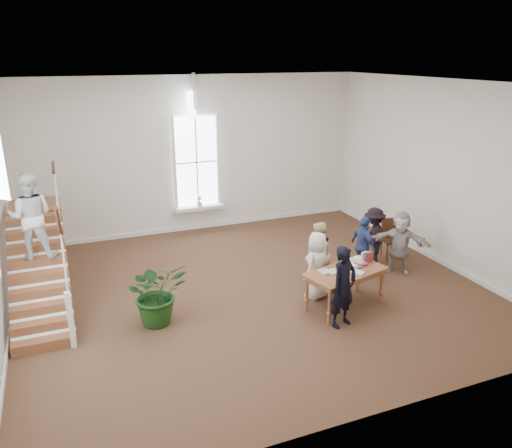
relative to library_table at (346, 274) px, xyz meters
name	(u,v)px	position (x,y,z in m)	size (l,w,h in m)	color
ground	(252,289)	(-1.54, 1.41, -0.72)	(10.00, 10.00, 0.00)	#4C2D1D
room_shell	(199,217)	(-1.54, 5.80, -0.32)	(10.49, 10.00, 10.00)	silver
staircase	(35,237)	(-5.88, 2.16, 0.90)	(1.10, 4.10, 2.92)	brown
library_table	(346,274)	(0.00, 0.00, 0.00)	(1.89, 1.27, 0.87)	brown
police_officer	(344,287)	(-0.47, -0.67, 0.10)	(0.60, 0.39, 1.64)	black
elderly_woman	(317,265)	(-0.37, 0.58, 0.02)	(0.73, 0.47, 1.49)	silver
person_yellow	(318,254)	(-0.07, 1.08, 0.03)	(0.74, 0.57, 1.51)	#DBC589
woman_cluster_a	(363,246)	(1.20, 1.20, 0.01)	(0.86, 0.36, 1.46)	#374B86
woman_cluster_b	(374,236)	(1.80, 1.65, 0.01)	(0.95, 0.55, 1.48)	black
woman_cluster_c	(400,242)	(2.10, 1.00, 0.04)	(1.42, 0.45, 1.53)	#B6A9A3
floor_plant	(157,292)	(-3.78, 0.77, -0.07)	(1.17, 1.02, 1.30)	#163B12
side_chair	(391,236)	(2.48, 1.86, -0.14)	(0.53, 0.53, 1.03)	#3D2510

